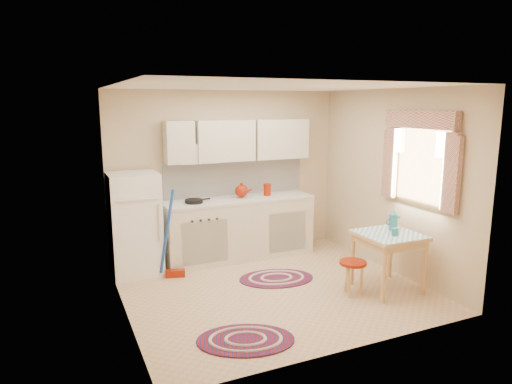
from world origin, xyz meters
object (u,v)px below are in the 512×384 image
(table, at_px, (388,262))
(stool, at_px, (352,278))
(fridge, at_px, (135,224))
(base_cabinets, at_px, (239,229))

(table, bearing_deg, stool, 174.17)
(fridge, xyz_separation_m, stool, (2.29, -1.79, -0.49))
(stool, bearing_deg, fridge, 141.98)
(fridge, relative_size, base_cabinets, 0.62)
(fridge, bearing_deg, table, -33.51)
(base_cabinets, height_order, stool, base_cabinets)
(table, bearing_deg, base_cabinets, 123.33)
(base_cabinets, height_order, table, base_cabinets)
(stool, bearing_deg, table, -5.83)
(fridge, distance_m, stool, 2.95)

